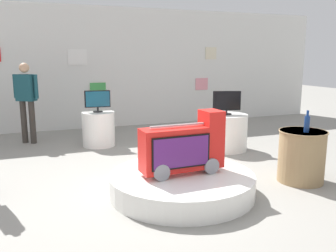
# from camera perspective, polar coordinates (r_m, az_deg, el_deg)

# --- Properties ---
(ground_plane) EXTENTS (30.00, 30.00, 0.00)m
(ground_plane) POSITION_cam_1_polar(r_m,az_deg,el_deg) (4.93, -1.45, -10.02)
(ground_plane) COLOR gray
(back_wall_display) EXTENTS (12.77, 0.13, 3.00)m
(back_wall_display) POSITION_cam_1_polar(r_m,az_deg,el_deg) (9.15, -11.37, 9.08)
(back_wall_display) COLOR silver
(back_wall_display) RESTS_ON ground
(main_display_pedestal) EXTENTS (1.89, 1.89, 0.28)m
(main_display_pedestal) POSITION_cam_1_polar(r_m,az_deg,el_deg) (4.72, 2.21, -9.21)
(main_display_pedestal) COLOR white
(main_display_pedestal) RESTS_ON ground
(novelty_firetruck_tv) EXTENTS (1.10, 0.41, 0.81)m
(novelty_firetruck_tv) POSITION_cam_1_polar(r_m,az_deg,el_deg) (4.58, 2.54, -3.67)
(novelty_firetruck_tv) COLOR gray
(novelty_firetruck_tv) RESTS_ON main_display_pedestal
(display_pedestal_left_rear) EXTENTS (0.82, 0.82, 0.69)m
(display_pedestal_left_rear) POSITION_cam_1_polar(r_m,az_deg,el_deg) (6.96, 9.26, -0.97)
(display_pedestal_left_rear) COLOR white
(display_pedestal_left_rear) RESTS_ON ground
(tv_on_left_rear) EXTENTS (0.51, 0.21, 0.45)m
(tv_on_left_rear) POSITION_cam_1_polar(r_m,az_deg,el_deg) (6.86, 9.44, 3.85)
(tv_on_left_rear) COLOR black
(tv_on_left_rear) RESTS_ON display_pedestal_left_rear
(display_pedestal_center_rear) EXTENTS (0.65, 0.65, 0.69)m
(display_pedestal_center_rear) POSITION_cam_1_polar(r_m,az_deg,el_deg) (7.30, -11.08, -0.46)
(display_pedestal_center_rear) COLOR white
(display_pedestal_center_rear) RESTS_ON ground
(tv_on_center_rear) EXTENTS (0.51, 0.19, 0.43)m
(tv_on_center_rear) POSITION_cam_1_polar(r_m,az_deg,el_deg) (7.21, -11.24, 4.10)
(tv_on_center_rear) COLOR black
(tv_on_center_rear) RESTS_ON display_pedestal_center_rear
(side_table_round) EXTENTS (0.67, 0.67, 0.75)m
(side_table_round) POSITION_cam_1_polar(r_m,az_deg,el_deg) (5.45, 20.65, -4.49)
(side_table_round) COLOR #9E7F56
(side_table_round) RESTS_ON ground
(bottle_on_side_table) EXTENTS (0.07, 0.07, 0.31)m
(bottle_on_side_table) POSITION_cam_1_polar(r_m,az_deg,el_deg) (5.26, 21.42, 0.39)
(bottle_on_side_table) COLOR navy
(bottle_on_side_table) RESTS_ON side_table_round
(shopper_browsing_rear) EXTENTS (0.48, 0.38, 1.66)m
(shopper_browsing_rear) POSITION_cam_1_polar(r_m,az_deg,el_deg) (7.85, -21.80, 4.39)
(shopper_browsing_rear) COLOR #38332D
(shopper_browsing_rear) RESTS_ON ground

